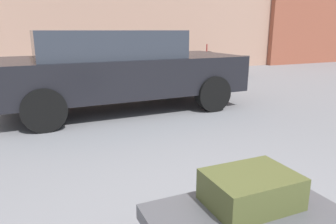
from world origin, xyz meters
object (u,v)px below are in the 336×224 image
suitcase_olive_rear_right (251,189)px  bollard_kerb_far (245,66)px  luggage_cart (246,223)px  bollard_kerb_near (174,70)px  parked_car (118,68)px  bicycle_leaning (194,62)px  bollard_kerb_mid (214,68)px

suitcase_olive_rear_right → bollard_kerb_far: (5.00, 6.66, -0.12)m
luggage_cart → bollard_kerb_near: bearing=68.7°
parked_car → bicycle_leaning: (3.70, 4.00, -0.39)m
parked_car → bollard_kerb_far: (4.74, 2.55, -0.44)m
bicycle_leaning → bollard_kerb_near: 2.02m
parked_car → bollard_kerb_near: (2.29, 2.55, -0.44)m
luggage_cart → bollard_kerb_mid: bollard_kerb_mid is taller
luggage_cart → bollard_kerb_near: bollard_kerb_near is taller
luggage_cart → bollard_kerb_far: (5.08, 6.74, 0.06)m
bollard_kerb_near → bicycle_leaning: bearing=45.7°
luggage_cart → bollard_kerb_near: 7.23m
bollard_kerb_near → bollard_kerb_far: same height
suitcase_olive_rear_right → parked_car: (0.25, 4.12, 0.32)m
bicycle_leaning → bollard_kerb_near: size_ratio=2.64×
suitcase_olive_rear_right → bollard_kerb_far: bollard_kerb_far is taller
bicycle_leaning → bollard_kerb_near: bicycle_leaning is taller
parked_car → suitcase_olive_rear_right: bearing=-93.5°
parked_car → bollard_kerb_mid: size_ratio=6.70×
bollard_kerb_far → luggage_cart: bearing=-127.0°
bollard_kerb_near → bollard_kerb_far: (2.45, 0.00, 0.00)m
bollard_kerb_far → bicycle_leaning: bearing=125.6°
bollard_kerb_mid → bollard_kerb_far: 1.12m
luggage_cart → bollard_kerb_far: bollard_kerb_far is taller
luggage_cart → bollard_kerb_far: size_ratio=1.84×
luggage_cart → parked_car: bearing=85.4°
suitcase_olive_rear_right → luggage_cart: bearing=-137.4°
parked_car → bollard_kerb_far: size_ratio=6.70×
bollard_kerb_near → suitcase_olive_rear_right: bearing=-110.9°
bollard_kerb_near → bollard_kerb_far: 2.45m
suitcase_olive_rear_right → parked_car: size_ratio=0.13×
parked_car → bollard_kerb_near: 3.45m
bollard_kerb_far → suitcase_olive_rear_right: bearing=-126.9°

